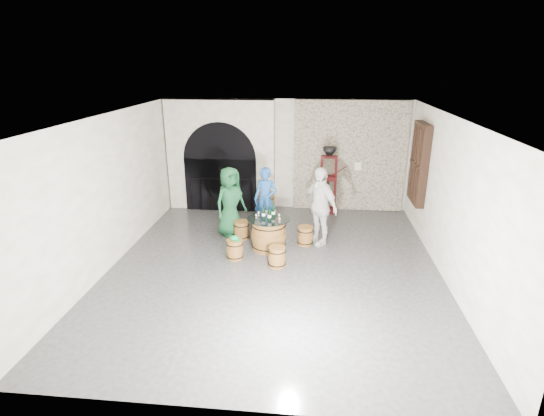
# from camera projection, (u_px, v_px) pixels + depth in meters

# --- Properties ---
(ground) EXTENTS (8.00, 8.00, 0.00)m
(ground) POSITION_uv_depth(u_px,v_px,m) (274.00, 267.00, 9.17)
(ground) COLOR #2D2D2F
(ground) RESTS_ON ground
(wall_back) EXTENTS (8.00, 0.00, 8.00)m
(wall_back) POSITION_uv_depth(u_px,v_px,m) (287.00, 155.00, 12.39)
(wall_back) COLOR silver
(wall_back) RESTS_ON ground
(wall_front) EXTENTS (8.00, 0.00, 8.00)m
(wall_front) POSITION_uv_depth(u_px,v_px,m) (242.00, 302.00, 4.88)
(wall_front) COLOR silver
(wall_front) RESTS_ON ground
(wall_left) EXTENTS (0.00, 8.00, 8.00)m
(wall_left) POSITION_uv_depth(u_px,v_px,m) (110.00, 192.00, 8.97)
(wall_left) COLOR silver
(wall_left) RESTS_ON ground
(wall_right) EXTENTS (0.00, 8.00, 8.00)m
(wall_right) POSITION_uv_depth(u_px,v_px,m) (452.00, 202.00, 8.31)
(wall_right) COLOR silver
(wall_right) RESTS_ON ground
(ceiling) EXTENTS (8.00, 8.00, 0.00)m
(ceiling) POSITION_uv_depth(u_px,v_px,m) (274.00, 117.00, 8.11)
(ceiling) COLOR beige
(ceiling) RESTS_ON wall_back
(stone_facing_panel) EXTENTS (3.20, 0.12, 3.18)m
(stone_facing_panel) POSITION_uv_depth(u_px,v_px,m) (349.00, 157.00, 12.17)
(stone_facing_panel) COLOR #AEA18B
(stone_facing_panel) RESTS_ON ground
(arched_opening) EXTENTS (3.10, 0.60, 3.19)m
(arched_opening) POSITION_uv_depth(u_px,v_px,m) (221.00, 156.00, 12.33)
(arched_opening) COLOR silver
(arched_opening) RESTS_ON ground
(shuttered_window) EXTENTS (0.23, 1.10, 2.00)m
(shuttered_window) POSITION_uv_depth(u_px,v_px,m) (419.00, 164.00, 10.51)
(shuttered_window) COLOR black
(shuttered_window) RESTS_ON wall_right
(barrel_table) EXTENTS (1.00, 1.00, 0.77)m
(barrel_table) POSITION_uv_depth(u_px,v_px,m) (269.00, 234.00, 9.93)
(barrel_table) COLOR brown
(barrel_table) RESTS_ON ground
(barrel_stool_left) EXTENTS (0.39, 0.39, 0.46)m
(barrel_stool_left) POSITION_uv_depth(u_px,v_px,m) (242.00, 230.00, 10.56)
(barrel_stool_left) COLOR brown
(barrel_stool_left) RESTS_ON ground
(barrel_stool_far) EXTENTS (0.39, 0.39, 0.46)m
(barrel_stool_far) POSITION_uv_depth(u_px,v_px,m) (266.00, 225.00, 10.84)
(barrel_stool_far) COLOR brown
(barrel_stool_far) RESTS_ON ground
(barrel_stool_right) EXTENTS (0.39, 0.39, 0.46)m
(barrel_stool_right) POSITION_uv_depth(u_px,v_px,m) (305.00, 236.00, 10.21)
(barrel_stool_right) COLOR brown
(barrel_stool_right) RESTS_ON ground
(barrel_stool_near_right) EXTENTS (0.39, 0.39, 0.46)m
(barrel_stool_near_right) POSITION_uv_depth(u_px,v_px,m) (277.00, 257.00, 9.13)
(barrel_stool_near_right) COLOR brown
(barrel_stool_near_right) RESTS_ON ground
(barrel_stool_near_left) EXTENTS (0.39, 0.39, 0.46)m
(barrel_stool_near_left) POSITION_uv_depth(u_px,v_px,m) (235.00, 249.00, 9.48)
(barrel_stool_near_left) COLOR brown
(barrel_stool_near_left) RESTS_ON ground
(green_cap) EXTENTS (0.24, 0.19, 0.11)m
(green_cap) POSITION_uv_depth(u_px,v_px,m) (235.00, 238.00, 9.39)
(green_cap) COLOR #0C883D
(green_cap) RESTS_ON barrel_stool_near_left
(person_green) EXTENTS (0.99, 1.02, 1.77)m
(person_green) POSITION_uv_depth(u_px,v_px,m) (230.00, 202.00, 10.58)
(person_green) COLOR #134625
(person_green) RESTS_ON ground
(person_blue) EXTENTS (0.68, 0.52, 1.68)m
(person_blue) POSITION_uv_depth(u_px,v_px,m) (266.00, 200.00, 10.88)
(person_blue) COLOR #1C4E9B
(person_blue) RESTS_ON ground
(person_white) EXTENTS (1.10, 1.13, 1.90)m
(person_white) POSITION_uv_depth(u_px,v_px,m) (319.00, 206.00, 10.06)
(person_white) COLOR silver
(person_white) RESTS_ON ground
(wine_bottle_left) EXTENTS (0.08, 0.08, 0.32)m
(wine_bottle_left) POSITION_uv_depth(u_px,v_px,m) (264.00, 213.00, 9.74)
(wine_bottle_left) COLOR black
(wine_bottle_left) RESTS_ON barrel_table
(wine_bottle_center) EXTENTS (0.08, 0.08, 0.32)m
(wine_bottle_center) POSITION_uv_depth(u_px,v_px,m) (269.00, 215.00, 9.63)
(wine_bottle_center) COLOR black
(wine_bottle_center) RESTS_ON barrel_table
(wine_bottle_right) EXTENTS (0.08, 0.08, 0.32)m
(wine_bottle_right) POSITION_uv_depth(u_px,v_px,m) (273.00, 212.00, 9.85)
(wine_bottle_right) COLOR black
(wine_bottle_right) RESTS_ON barrel_table
(tasting_glass_a) EXTENTS (0.05, 0.05, 0.10)m
(tasting_glass_a) POSITION_uv_depth(u_px,v_px,m) (256.00, 216.00, 9.80)
(tasting_glass_a) COLOR #C26425
(tasting_glass_a) RESTS_ON barrel_table
(tasting_glass_b) EXTENTS (0.05, 0.05, 0.10)m
(tasting_glass_b) POSITION_uv_depth(u_px,v_px,m) (279.00, 216.00, 9.80)
(tasting_glass_b) COLOR #C26425
(tasting_glass_b) RESTS_ON barrel_table
(tasting_glass_c) EXTENTS (0.05, 0.05, 0.10)m
(tasting_glass_c) POSITION_uv_depth(u_px,v_px,m) (267.00, 212.00, 10.03)
(tasting_glass_c) COLOR #C26425
(tasting_glass_c) RESTS_ON barrel_table
(tasting_glass_d) EXTENTS (0.05, 0.05, 0.10)m
(tasting_glass_d) POSITION_uv_depth(u_px,v_px,m) (275.00, 212.00, 10.04)
(tasting_glass_d) COLOR #C26425
(tasting_glass_d) RESTS_ON barrel_table
(tasting_glass_e) EXTENTS (0.05, 0.05, 0.10)m
(tasting_glass_e) POSITION_uv_depth(u_px,v_px,m) (280.00, 220.00, 9.55)
(tasting_glass_e) COLOR #C26425
(tasting_glass_e) RESTS_ON barrel_table
(tasting_glass_f) EXTENTS (0.05, 0.05, 0.10)m
(tasting_glass_f) POSITION_uv_depth(u_px,v_px,m) (259.00, 214.00, 9.95)
(tasting_glass_f) COLOR #C26425
(tasting_glass_f) RESTS_ON barrel_table
(side_barrel) EXTENTS (0.52, 0.52, 0.70)m
(side_barrel) POSITION_uv_depth(u_px,v_px,m) (265.00, 205.00, 11.99)
(side_barrel) COLOR brown
(side_barrel) RESTS_ON ground
(corking_press) EXTENTS (0.79, 0.45, 1.92)m
(corking_press) POSITION_uv_depth(u_px,v_px,m) (329.00, 175.00, 12.12)
(corking_press) COLOR #460B0D
(corking_press) RESTS_ON ground
(control_box) EXTENTS (0.18, 0.10, 0.22)m
(control_box) POSITION_uv_depth(u_px,v_px,m) (358.00, 166.00, 12.15)
(control_box) COLOR silver
(control_box) RESTS_ON wall_back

